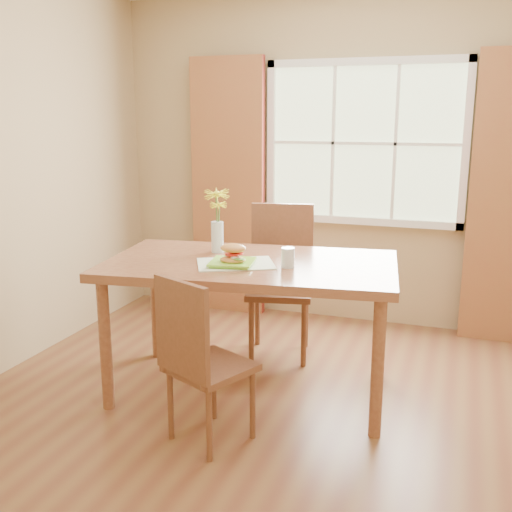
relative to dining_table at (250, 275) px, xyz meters
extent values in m
cube|color=brown|center=(0.40, -0.30, -0.78)|extent=(4.20, 3.80, 0.02)
cube|color=tan|center=(0.40, 1.61, 0.58)|extent=(4.20, 0.02, 2.70)
cube|color=tan|center=(0.40, -2.21, 0.58)|extent=(4.20, 0.02, 2.70)
cube|color=#B0C293|center=(0.40, 1.58, 0.73)|extent=(1.50, 0.02, 1.20)
cube|color=white|center=(0.40, 1.55, 1.36)|extent=(1.62, 0.04, 0.06)
cube|color=white|center=(0.40, 1.55, 0.10)|extent=(1.62, 0.04, 0.06)
cube|color=white|center=(-0.38, 1.55, 0.73)|extent=(0.06, 0.04, 1.32)
cube|color=white|center=(1.18, 1.55, 0.73)|extent=(0.06, 0.04, 1.32)
cube|color=white|center=(0.40, 1.56, 0.73)|extent=(1.50, 0.03, 0.02)
cube|color=maroon|center=(-0.75, 1.48, 0.33)|extent=(0.65, 0.08, 2.20)
cube|color=brown|center=(0.00, 0.00, 0.06)|extent=(1.87, 1.21, 0.05)
cylinder|color=brown|center=(-0.73, -0.50, -0.37)|extent=(0.07, 0.07, 0.80)
cylinder|color=brown|center=(0.83, -0.30, -0.37)|extent=(0.07, 0.07, 0.80)
cylinder|color=brown|center=(-0.83, 0.30, -0.37)|extent=(0.07, 0.07, 0.80)
cylinder|color=brown|center=(0.73, 0.50, -0.37)|extent=(0.07, 0.07, 0.80)
cube|color=brown|center=(0.00, -0.62, -0.35)|extent=(0.51, 0.51, 0.04)
cube|color=brown|center=(-0.07, -0.78, -0.08)|extent=(0.37, 0.19, 0.50)
cylinder|color=brown|center=(-0.21, -0.70, -0.57)|extent=(0.03, 0.03, 0.40)
cylinder|color=brown|center=(0.08, -0.83, -0.57)|extent=(0.03, 0.03, 0.40)
cylinder|color=brown|center=(-0.08, -0.41, -0.57)|extent=(0.03, 0.03, 0.40)
cylinder|color=brown|center=(0.21, -0.54, -0.57)|extent=(0.03, 0.03, 0.40)
cube|color=brown|center=(0.00, 0.62, -0.28)|extent=(0.54, 0.54, 0.04)
cube|color=brown|center=(-0.04, 0.82, 0.04)|extent=(0.45, 0.14, 0.59)
cylinder|color=brown|center=(-0.14, 0.40, -0.53)|extent=(0.04, 0.04, 0.47)
cylinder|color=brown|center=(0.22, 0.48, -0.53)|extent=(0.04, 0.04, 0.47)
cylinder|color=brown|center=(-0.22, 0.76, -0.53)|extent=(0.04, 0.04, 0.47)
cylinder|color=brown|center=(0.14, 0.84, -0.53)|extent=(0.04, 0.04, 0.47)
cube|color=silver|center=(-0.06, -0.10, 0.09)|extent=(0.55, 0.50, 0.01)
cube|color=#82D334|center=(-0.07, -0.14, 0.10)|extent=(0.29, 0.29, 0.01)
ellipsoid|color=#EA9E4F|center=(-0.06, -0.15, 0.13)|extent=(0.16, 0.12, 0.04)
ellipsoid|color=#4C8C2D|center=(-0.01, -0.17, 0.14)|extent=(0.09, 0.06, 0.01)
cylinder|color=red|center=(-0.06, -0.15, 0.16)|extent=(0.08, 0.08, 0.01)
cylinder|color=red|center=(-0.03, -0.15, 0.17)|extent=(0.08, 0.08, 0.01)
ellipsoid|color=#EA9E4F|center=(-0.05, -0.15, 0.20)|extent=(0.16, 0.12, 0.05)
cylinder|color=silver|center=(0.26, -0.07, 0.15)|extent=(0.08, 0.08, 0.12)
cylinder|color=silver|center=(0.26, -0.07, 0.14)|extent=(0.07, 0.07, 0.10)
cylinder|color=silver|center=(-0.29, 0.17, 0.19)|extent=(0.08, 0.08, 0.20)
cylinder|color=silver|center=(-0.29, 0.17, 0.14)|extent=(0.07, 0.07, 0.10)
cylinder|color=#3D7028|center=(-0.29, 0.17, 0.28)|extent=(0.01, 0.01, 0.38)
cylinder|color=#3D7028|center=(-0.27, 0.16, 0.24)|extent=(0.01, 0.01, 0.31)
camera|label=1|loc=(1.21, -3.33, 0.96)|focal=42.00mm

